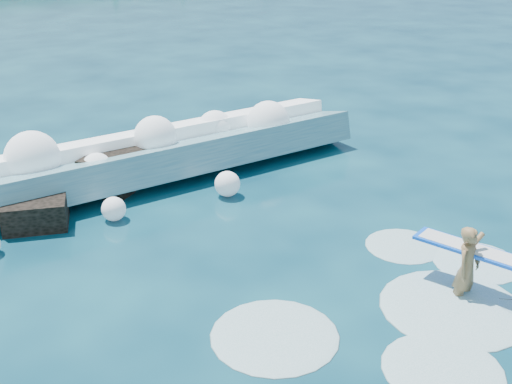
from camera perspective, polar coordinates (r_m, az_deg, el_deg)
ground at (r=14.18m, az=-0.53°, el=-8.55°), size 200.00×200.00×0.00m
breaking_wave at (r=19.21m, az=-16.76°, el=1.34°), size 19.05×2.92×1.64m
rock_cluster at (r=18.24m, az=-20.83°, el=-1.08°), size 8.02×3.14×1.24m
surfer_with_board at (r=14.35m, az=18.41°, el=-6.16°), size 1.35×3.06×1.93m
wave_spray at (r=18.96m, az=-16.16°, el=2.79°), size 14.73×4.18×2.20m
surf_foam at (r=14.01m, az=14.43°, el=-9.84°), size 9.49×5.74×0.15m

